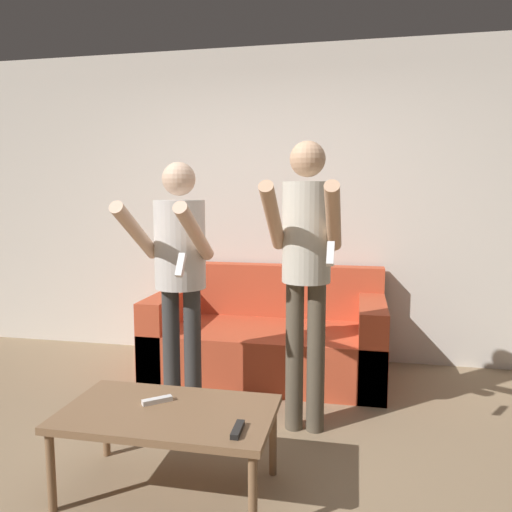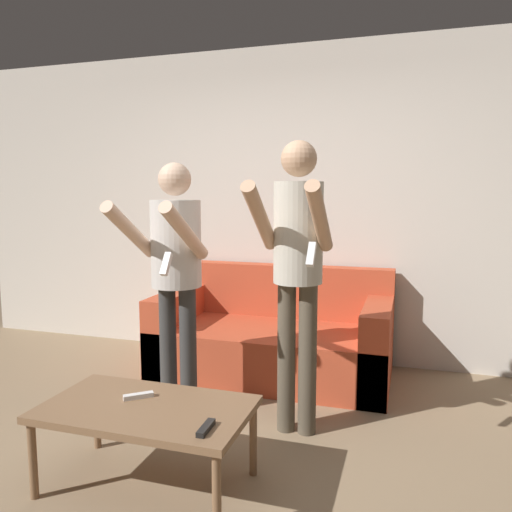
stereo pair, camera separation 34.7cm
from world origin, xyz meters
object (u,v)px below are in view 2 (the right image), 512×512
(person_standing_right, at_px, (297,257))
(remote_near, at_px, (206,428))
(couch, at_px, (274,340))
(remote_far, at_px, (138,396))
(person_standing_left, at_px, (175,261))
(coffee_table, at_px, (146,413))

(person_standing_right, xyz_separation_m, remote_near, (-0.20, -0.92, -0.65))
(couch, xyz_separation_m, remote_far, (-0.26, -1.65, 0.15))
(person_standing_left, bearing_deg, person_standing_right, 0.06)
(remote_near, bearing_deg, person_standing_left, 122.88)
(couch, bearing_deg, remote_far, -99.14)
(coffee_table, bearing_deg, couch, 83.95)
(remote_far, bearing_deg, coffee_table, -39.18)
(person_standing_left, relative_size, coffee_table, 1.61)
(remote_far, bearing_deg, person_standing_left, 100.58)
(couch, relative_size, coffee_table, 1.80)
(person_standing_left, height_order, remote_near, person_standing_left)
(person_standing_left, relative_size, remote_near, 10.89)
(remote_near, bearing_deg, coffee_table, 158.12)
(coffee_table, distance_m, remote_far, 0.12)
(remote_near, bearing_deg, person_standing_right, 78.01)
(remote_near, relative_size, remote_far, 1.09)
(person_standing_left, height_order, coffee_table, person_standing_left)
(person_standing_right, relative_size, remote_far, 12.71)
(person_standing_left, height_order, person_standing_right, person_standing_right)
(person_standing_left, distance_m, remote_far, 0.93)
(person_standing_right, height_order, remote_near, person_standing_right)
(remote_near, bearing_deg, couch, 96.12)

